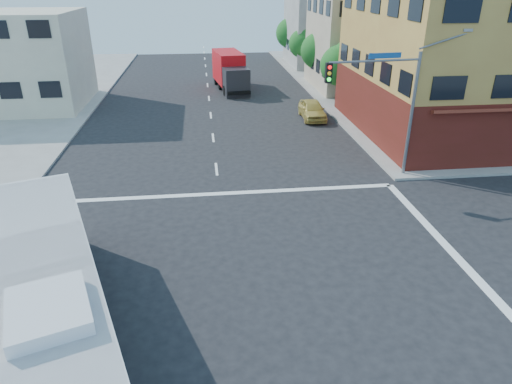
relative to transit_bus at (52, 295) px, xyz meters
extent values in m
plane|color=black|center=(5.47, 0.77, -1.76)|extent=(120.00, 120.00, 0.00)
cube|color=gold|center=(25.47, 19.27, 5.24)|extent=(18.00, 15.00, 14.00)
cube|color=#591914|center=(25.47, 19.27, 0.24)|extent=(18.09, 15.08, 4.00)
cube|color=#BCA98F|center=(22.47, 34.77, 2.74)|extent=(12.00, 10.00, 9.00)
cube|color=#A7A7A1|center=(22.47, 48.77, 3.24)|extent=(12.00, 10.00, 10.00)
cube|color=beige|center=(-11.53, 30.77, 2.24)|extent=(12.00, 10.00, 8.00)
cylinder|color=slate|center=(16.27, 11.57, 1.74)|extent=(0.18, 0.18, 7.00)
cylinder|color=slate|center=(13.77, 11.32, 4.84)|extent=(5.01, 0.62, 0.12)
cube|color=black|center=(11.27, 11.07, 4.34)|extent=(0.32, 0.30, 1.00)
sphere|color=#FF0C0C|center=(11.27, 10.90, 4.64)|extent=(0.20, 0.20, 0.20)
sphere|color=yellow|center=(11.27, 10.90, 4.34)|extent=(0.20, 0.20, 0.20)
sphere|color=#19FF33|center=(11.27, 10.90, 4.04)|extent=(0.20, 0.20, 0.20)
cube|color=#14498B|center=(14.27, 11.37, 5.09)|extent=(1.80, 0.22, 0.28)
cube|color=gray|center=(18.77, 11.82, 6.24)|extent=(0.50, 0.22, 0.14)
cylinder|color=#3B2815|center=(17.27, 28.77, -0.79)|extent=(0.28, 0.28, 1.92)
sphere|color=#1A5D1E|center=(17.27, 28.77, 1.61)|extent=(3.60, 3.60, 3.60)
sphere|color=#1A5D1E|center=(17.67, 28.47, 2.51)|extent=(2.52, 2.52, 2.52)
cylinder|color=#3B2815|center=(17.27, 36.77, -0.76)|extent=(0.28, 0.28, 1.99)
sphere|color=#1A5D1E|center=(17.27, 36.77, 1.76)|extent=(3.80, 3.80, 3.80)
sphere|color=#1A5D1E|center=(17.67, 36.47, 2.71)|extent=(2.66, 2.66, 2.66)
cylinder|color=#3B2815|center=(17.27, 44.77, -0.81)|extent=(0.28, 0.28, 1.89)
sphere|color=#1A5D1E|center=(17.27, 44.77, 1.49)|extent=(3.40, 3.40, 3.40)
sphere|color=#1A5D1E|center=(17.67, 44.47, 2.34)|extent=(2.38, 2.38, 2.38)
cylinder|color=#3B2815|center=(17.27, 52.77, -0.74)|extent=(0.28, 0.28, 2.03)
sphere|color=#1A5D1E|center=(17.27, 52.77, 1.87)|extent=(4.00, 4.00, 4.00)
sphere|color=#1A5D1E|center=(17.67, 52.47, 2.87)|extent=(2.80, 2.80, 2.80)
cube|color=black|center=(-0.01, 0.02, -1.20)|extent=(6.44, 12.30, 0.45)
cube|color=silver|center=(-0.01, 0.02, 0.03)|extent=(6.42, 12.28, 2.88)
cube|color=black|center=(-0.01, 0.02, 0.21)|extent=(6.35, 11.95, 1.26)
cube|color=black|center=(-1.98, 5.68, 0.11)|extent=(2.25, 0.84, 1.36)
cube|color=#E5590C|center=(-1.99, 5.71, 1.12)|extent=(1.84, 0.68, 0.28)
cube|color=silver|center=(-0.01, 0.02, 1.41)|extent=(6.29, 12.03, 0.12)
cube|color=silver|center=(0.99, -2.84, 1.65)|extent=(2.43, 2.69, 0.36)
cube|color=#07672D|center=(-1.07, -0.88, -0.70)|extent=(1.85, 5.24, 0.28)
cube|color=#07672D|center=(1.39, -0.03, -0.70)|extent=(1.85, 5.24, 0.28)
cylinder|color=black|center=(-2.42, 3.28, -1.23)|extent=(0.63, 1.09, 1.05)
cylinder|color=#99999E|center=(-2.56, 3.23, -1.23)|extent=(0.21, 0.51, 0.52)
cylinder|color=black|center=(-0.15, 4.07, -1.23)|extent=(0.63, 1.09, 1.05)
cylinder|color=#99999E|center=(-0.01, 4.12, -1.23)|extent=(0.21, 0.51, 0.52)
cube|color=black|center=(8.17, 32.49, -0.43)|extent=(2.60, 2.52, 2.64)
cube|color=black|center=(8.29, 31.53, -0.03)|extent=(2.13, 0.35, 1.02)
cube|color=red|center=(7.67, 36.32, 0.38)|extent=(3.15, 5.96, 3.05)
cube|color=black|center=(7.83, 35.11, -1.20)|extent=(3.26, 8.35, 0.30)
cylinder|color=black|center=(7.08, 32.55, -1.25)|extent=(0.41, 1.04, 1.02)
cylinder|color=black|center=(9.20, 32.83, -1.25)|extent=(0.41, 1.04, 1.02)
cylinder|color=black|center=(6.71, 35.48, -1.25)|extent=(0.41, 1.04, 1.02)
cylinder|color=black|center=(8.82, 35.75, -1.25)|extent=(0.41, 1.04, 1.02)
cylinder|color=black|center=(6.38, 38.00, -1.25)|extent=(0.41, 1.04, 1.02)
cylinder|color=black|center=(8.50, 38.27, -1.25)|extent=(0.41, 1.04, 1.02)
imported|color=gold|center=(13.69, 23.79, -1.00)|extent=(1.89, 4.46, 1.50)
camera|label=1|loc=(4.83, -11.83, 8.71)|focal=32.00mm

